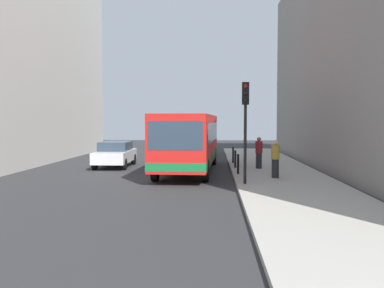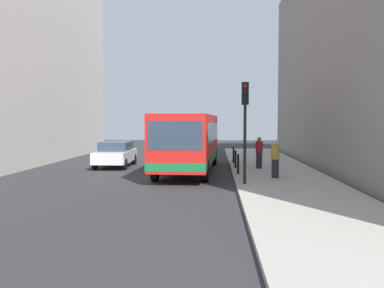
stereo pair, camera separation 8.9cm
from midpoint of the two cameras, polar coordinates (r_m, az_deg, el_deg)
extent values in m
plane|color=#2D2D30|center=(20.31, -3.50, -4.59)|extent=(80.00, 80.00, 0.00)
cube|color=#ADA89E|center=(20.40, 11.79, -4.40)|extent=(4.40, 40.00, 0.15)
cube|color=red|center=(23.15, -0.24, 0.71)|extent=(3.01, 11.10, 2.50)
cube|color=#197238|center=(23.21, -0.24, -1.64)|extent=(3.03, 11.12, 0.36)
cube|color=#2D3D4C|center=(17.70, -2.10, 1.10)|extent=(2.26, 0.16, 1.20)
cube|color=#2D3D4C|center=(23.63, -0.12, 1.61)|extent=(2.95, 9.51, 1.00)
cylinder|color=black|center=(19.27, 1.89, -3.50)|extent=(0.33, 1.01, 1.00)
cylinder|color=black|center=(19.55, -4.75, -3.42)|extent=(0.33, 1.01, 1.00)
cylinder|color=black|center=(27.02, 3.01, -1.61)|extent=(0.33, 1.01, 1.00)
cylinder|color=black|center=(27.23, -1.75, -1.57)|extent=(0.33, 1.01, 1.00)
cube|color=silver|center=(25.81, -9.87, -1.56)|extent=(1.86, 4.42, 0.64)
cube|color=#2D3D4C|center=(25.91, -9.81, -0.26)|extent=(1.63, 2.49, 0.52)
cylinder|color=black|center=(24.21, -8.71, -2.62)|extent=(0.23, 0.64, 0.64)
cylinder|color=black|center=(24.58, -12.47, -2.57)|extent=(0.23, 0.64, 0.64)
cylinder|color=black|center=(27.15, -7.50, -1.99)|extent=(0.23, 0.64, 0.64)
cylinder|color=black|center=(27.47, -10.87, -1.96)|extent=(0.23, 0.64, 0.64)
cube|color=navy|center=(33.62, 0.68, -0.44)|extent=(1.93, 4.45, 0.64)
cube|color=#2D3D4C|center=(33.74, 0.68, 0.56)|extent=(1.68, 2.51, 0.52)
cylinder|color=black|center=(32.15, 2.11, -1.18)|extent=(0.24, 0.65, 0.64)
cylinder|color=black|center=(32.17, -0.81, -1.17)|extent=(0.24, 0.65, 0.64)
cylinder|color=black|center=(35.14, 2.05, -0.81)|extent=(0.24, 0.65, 0.64)
cylinder|color=black|center=(35.16, -0.63, -0.81)|extent=(0.24, 0.65, 0.64)
cylinder|color=black|center=(17.71, 7.07, -0.05)|extent=(0.12, 0.12, 3.20)
cube|color=black|center=(17.72, 7.11, 6.58)|extent=(0.28, 0.24, 0.90)
sphere|color=red|center=(17.61, 7.15, 7.52)|extent=(0.16, 0.16, 0.16)
sphere|color=black|center=(17.59, 7.14, 6.61)|extent=(0.16, 0.16, 0.16)
sphere|color=black|center=(17.57, 7.14, 5.70)|extent=(0.16, 0.16, 0.16)
cylinder|color=black|center=(21.01, 6.17, -2.63)|extent=(0.11, 0.11, 0.95)
cylinder|color=black|center=(23.74, 5.82, -1.97)|extent=(0.11, 0.11, 0.95)
cylinder|color=black|center=(26.47, 5.54, -1.45)|extent=(0.11, 0.11, 0.95)
cylinder|color=#26262D|center=(19.84, 10.95, -3.17)|extent=(0.32, 0.32, 0.83)
cylinder|color=gold|center=(19.78, 10.98, -1.04)|extent=(0.38, 0.38, 0.64)
sphere|color=beige|center=(19.75, 10.99, 0.22)|extent=(0.23, 0.23, 0.23)
cylinder|color=#26262D|center=(23.60, 8.87, -2.18)|extent=(0.32, 0.32, 0.82)
cylinder|color=maroon|center=(23.55, 8.88, -0.42)|extent=(0.38, 0.38, 0.63)
sphere|color=#8C6647|center=(23.52, 8.89, 0.63)|extent=(0.23, 0.23, 0.23)
camera|label=1|loc=(0.04, -89.88, 0.01)|focal=40.76mm
camera|label=2|loc=(0.04, 90.12, -0.01)|focal=40.76mm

